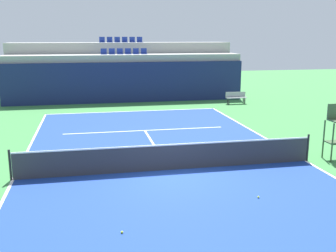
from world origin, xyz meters
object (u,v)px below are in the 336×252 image
(umpire_chair, at_px, (336,130))
(tennis_ball_1, at_px, (122,232))
(tennis_ball_0, at_px, (258,197))
(tennis_net, at_px, (170,157))
(player_bench, at_px, (236,97))

(umpire_chair, relative_size, tennis_ball_1, 33.33)
(tennis_ball_0, distance_m, tennis_ball_1, 4.48)
(tennis_net, relative_size, tennis_ball_1, 167.88)
(umpire_chair, bearing_deg, tennis_ball_0, -145.35)
(umpire_chair, height_order, tennis_ball_0, umpire_chair)
(tennis_net, relative_size, umpire_chair, 5.04)
(player_bench, bearing_deg, tennis_ball_1, -118.46)
(tennis_net, bearing_deg, tennis_ball_0, -55.96)
(player_bench, relative_size, tennis_ball_1, 22.73)
(tennis_ball_0, bearing_deg, player_bench, 71.56)
(player_bench, bearing_deg, tennis_net, -119.52)
(tennis_ball_0, relative_size, tennis_ball_1, 1.00)
(umpire_chair, relative_size, player_bench, 1.47)
(umpire_chair, bearing_deg, player_bench, 85.95)
(tennis_net, height_order, player_bench, tennis_net)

